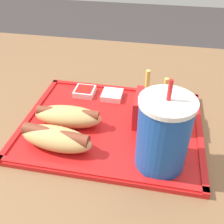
{
  "coord_description": "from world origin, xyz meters",
  "views": [
    {
      "loc": [
        -0.13,
        0.43,
        1.12
      ],
      "look_at": [
        -0.04,
        -0.0,
        0.79
      ],
      "focal_mm": 42.0,
      "sensor_mm": 36.0,
      "label": 1
    }
  ],
  "objects_px": {
    "hot_dog_near": "(68,116)",
    "fries_carton": "(157,109)",
    "soda_cup": "(163,134)",
    "sauce_cup_ketchup": "(85,91)",
    "hot_dog_far": "(56,138)",
    "sauce_cup_mayo": "(112,95)"
  },
  "relations": [
    {
      "from": "hot_dog_near",
      "to": "fries_carton",
      "type": "height_order",
      "value": "fries_carton"
    },
    {
      "from": "hot_dog_near",
      "to": "soda_cup",
      "type": "bearing_deg",
      "value": 159.94
    },
    {
      "from": "fries_carton",
      "to": "sauce_cup_ketchup",
      "type": "height_order",
      "value": "fries_carton"
    },
    {
      "from": "hot_dog_near",
      "to": "fries_carton",
      "type": "bearing_deg",
      "value": -166.17
    },
    {
      "from": "hot_dog_near",
      "to": "sauce_cup_ketchup",
      "type": "relative_size",
      "value": 2.97
    },
    {
      "from": "hot_dog_far",
      "to": "fries_carton",
      "type": "relative_size",
      "value": 1.23
    },
    {
      "from": "fries_carton",
      "to": "sauce_cup_ketchup",
      "type": "xyz_separation_m",
      "value": [
        0.18,
        -0.08,
        -0.03
      ]
    },
    {
      "from": "soda_cup",
      "to": "fries_carton",
      "type": "relative_size",
      "value": 1.42
    },
    {
      "from": "fries_carton",
      "to": "sauce_cup_mayo",
      "type": "xyz_separation_m",
      "value": [
        0.11,
        -0.08,
        -0.03
      ]
    },
    {
      "from": "soda_cup",
      "to": "sauce_cup_ketchup",
      "type": "xyz_separation_m",
      "value": [
        0.2,
        -0.2,
        -0.06
      ]
    },
    {
      "from": "hot_dog_far",
      "to": "hot_dog_near",
      "type": "height_order",
      "value": "same"
    },
    {
      "from": "soda_cup",
      "to": "fries_carton",
      "type": "distance_m",
      "value": 0.12
    },
    {
      "from": "fries_carton",
      "to": "sauce_cup_mayo",
      "type": "distance_m",
      "value": 0.14
    },
    {
      "from": "soda_cup",
      "to": "sauce_cup_mayo",
      "type": "distance_m",
      "value": 0.24
    },
    {
      "from": "sauce_cup_mayo",
      "to": "sauce_cup_ketchup",
      "type": "relative_size",
      "value": 1.0
    },
    {
      "from": "hot_dog_far",
      "to": "fries_carton",
      "type": "bearing_deg",
      "value": -147.94
    },
    {
      "from": "soda_cup",
      "to": "fries_carton",
      "type": "xyz_separation_m",
      "value": [
        0.01,
        -0.12,
        -0.03
      ]
    },
    {
      "from": "fries_carton",
      "to": "sauce_cup_ketchup",
      "type": "distance_m",
      "value": 0.2
    },
    {
      "from": "sauce_cup_mayo",
      "to": "sauce_cup_ketchup",
      "type": "xyz_separation_m",
      "value": [
        0.07,
        -0.0,
        0.0
      ]
    },
    {
      "from": "fries_carton",
      "to": "sauce_cup_ketchup",
      "type": "relative_size",
      "value": 2.47
    },
    {
      "from": "hot_dog_far",
      "to": "fries_carton",
      "type": "xyz_separation_m",
      "value": [
        -0.18,
        -0.12,
        0.01
      ]
    },
    {
      "from": "soda_cup",
      "to": "sauce_cup_mayo",
      "type": "bearing_deg",
      "value": -57.12
    }
  ]
}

